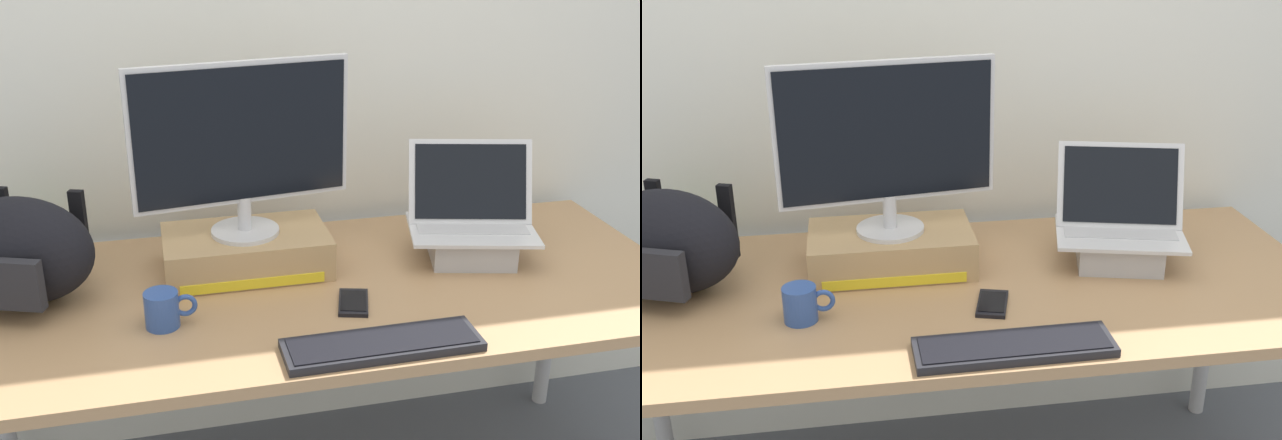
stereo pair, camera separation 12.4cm
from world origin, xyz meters
TOP-DOWN VIEW (x-y plane):
  - back_wall at (0.00, 0.51)m, footprint 7.00×0.10m
  - desk at (0.00, 0.00)m, footprint 1.90×0.82m
  - toner_box_yellow at (-0.17, 0.13)m, footprint 0.43×0.26m
  - desktop_monitor at (-0.17, 0.13)m, footprint 0.56×0.18m
  - open_laptop at (0.44, 0.08)m, footprint 0.39×0.31m
  - external_keyboard at (0.06, -0.33)m, footprint 0.44×0.13m
  - messenger_backpack at (-0.72, 0.08)m, footprint 0.42×0.33m
  - coffee_mug at (-0.40, -0.12)m, footprint 0.12×0.08m
  - cell_phone at (0.06, -0.12)m, footprint 0.10×0.14m
  - plush_toy at (-0.73, 0.34)m, footprint 0.10×0.10m

SIDE VIEW (x-z plane):
  - desk at x=0.00m, z-range 0.31..1.05m
  - cell_phone at x=0.06m, z-range 0.74..0.75m
  - external_keyboard at x=0.06m, z-range 0.74..0.77m
  - coffee_mug at x=-0.40m, z-range 0.74..0.83m
  - plush_toy at x=-0.73m, z-range 0.74..0.85m
  - toner_box_yellow at x=-0.17m, z-range 0.74..0.85m
  - open_laptop at x=0.44m, z-range 0.66..0.96m
  - messenger_backpack at x=-0.72m, z-range 0.74..1.01m
  - desktop_monitor at x=-0.17m, z-range 0.87..1.32m
  - back_wall at x=0.00m, z-range 0.00..2.60m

